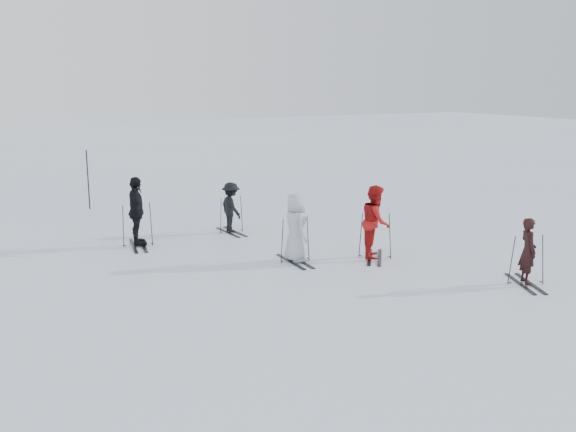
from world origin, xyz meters
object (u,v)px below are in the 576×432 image
object	(u,v)px
skier_red	(376,223)
skier_grey	(295,228)
skier_near_dark	(528,252)
skier_uphill_far	(231,208)
skier_uphill_left	(137,212)
piste_marker	(88,180)

from	to	relation	value
skier_red	skier_grey	distance (m)	2.13
skier_near_dark	skier_grey	world-z (taller)	skier_grey
skier_near_dark	skier_red	world-z (taller)	skier_red
skier_grey	skier_uphill_far	bearing A→B (deg)	5.02
skier_uphill_left	piste_marker	world-z (taller)	piste_marker
skier_red	piste_marker	bearing A→B (deg)	63.98
skier_uphill_far	piste_marker	distance (m)	6.62
skier_red	piste_marker	distance (m)	11.56
skier_grey	piste_marker	xyz separation A→B (m)	(-3.23, 9.63, 0.19)
skier_near_dark	piste_marker	bearing A→B (deg)	51.39
skier_uphill_far	piste_marker	size ratio (longest dim) A/B	0.71
skier_near_dark	skier_grey	xyz separation A→B (m)	(-3.75, 4.14, 0.12)
skier_uphill_far	piste_marker	bearing A→B (deg)	24.52
skier_grey	skier_uphill_left	distance (m)	4.70
skier_near_dark	skier_red	bearing A→B (deg)	51.04
skier_red	skier_grey	world-z (taller)	skier_red
skier_red	skier_uphill_far	world-z (taller)	skier_red
skier_near_dark	skier_uphill_left	distance (m)	10.28
skier_uphill_far	piste_marker	world-z (taller)	piste_marker
skier_near_dark	skier_grey	size ratio (longest dim) A/B	0.86
skier_red	skier_uphill_far	bearing A→B (deg)	62.96
skier_red	skier_near_dark	bearing A→B (deg)	-116.49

